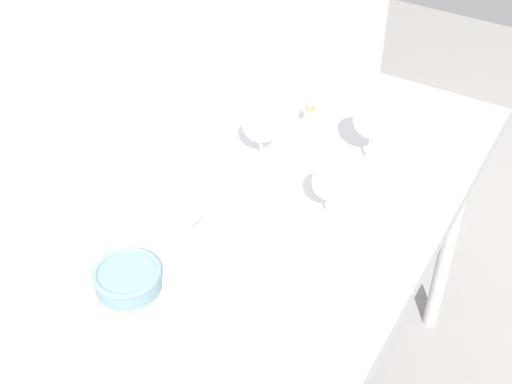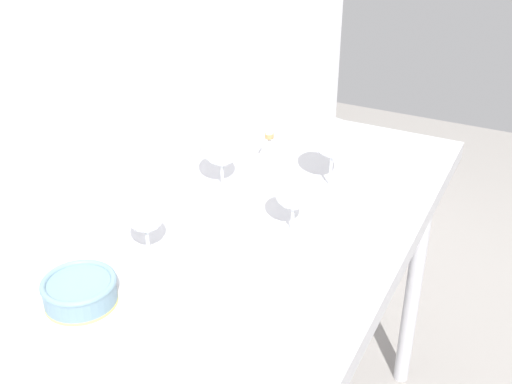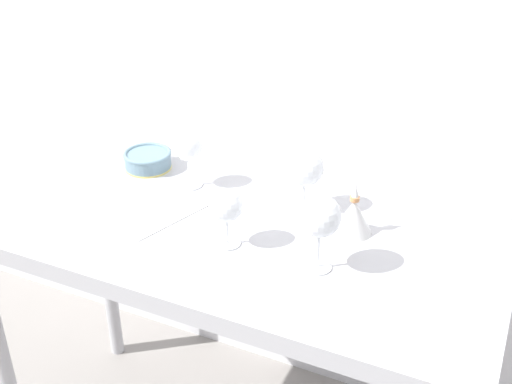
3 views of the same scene
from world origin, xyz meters
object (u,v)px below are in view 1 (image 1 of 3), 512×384
(wine_glass_near_center, at_px, (330,184))
(wine_glass_far_left, at_px, (188,208))
(wine_glass_near_right, at_px, (373,120))
(decanter_funnel, at_px, (309,123))
(wine_glass_far_right, at_px, (261,124))
(tasting_sheet_upper, at_px, (253,272))
(tasting_bowl, at_px, (128,279))

(wine_glass_near_center, bearing_deg, wine_glass_far_left, 136.38)
(wine_glass_near_right, relative_size, decanter_funnel, 1.36)
(wine_glass_far_right, height_order, tasting_sheet_upper, wine_glass_far_right)
(decanter_funnel, bearing_deg, wine_glass_near_center, -145.35)
(wine_glass_near_center, relative_size, decanter_funnel, 1.09)
(tasting_sheet_upper, bearing_deg, wine_glass_far_left, 108.52)
(wine_glass_far_right, bearing_deg, wine_glass_far_left, -177.61)
(wine_glass_near_right, height_order, decanter_funnel, wine_glass_near_right)
(wine_glass_far_right, bearing_deg, tasting_sheet_upper, -152.93)
(tasting_sheet_upper, bearing_deg, wine_glass_near_right, 10.15)
(wine_glass_near_right, height_order, tasting_bowl, wine_glass_near_right)
(wine_glass_far_left, distance_m, tasting_bowl, 0.19)
(wine_glass_near_center, distance_m, wine_glass_near_right, 0.24)
(decanter_funnel, bearing_deg, tasting_sheet_upper, -166.58)
(tasting_bowl, bearing_deg, tasting_sheet_upper, -50.14)
(wine_glass_far_right, bearing_deg, decanter_funnel, -20.08)
(wine_glass_far_left, relative_size, tasting_sheet_upper, 0.62)
(wine_glass_near_center, bearing_deg, tasting_bowl, 146.52)
(wine_glass_near_right, bearing_deg, wine_glass_near_center, 179.76)
(decanter_funnel, bearing_deg, tasting_bowl, 172.76)
(tasting_bowl, xyz_separation_m, decanter_funnel, (0.66, -0.08, 0.02))
(wine_glass_far_right, xyz_separation_m, decanter_funnel, (0.15, -0.06, -0.07))
(wine_glass_near_center, xyz_separation_m, wine_glass_far_right, (0.11, 0.24, 0.01))
(wine_glass_far_left, distance_m, tasting_sheet_upper, 0.20)
(wine_glass_near_center, bearing_deg, wine_glass_far_right, 65.46)
(wine_glass_far_right, relative_size, tasting_sheet_upper, 0.65)
(wine_glass_far_left, relative_size, tasting_bowl, 1.13)
(wine_glass_near_center, relative_size, wine_glass_far_left, 0.93)
(wine_glass_near_center, xyz_separation_m, tasting_bowl, (-0.40, 0.27, -0.08))
(wine_glass_far_left, bearing_deg, tasting_sheet_upper, -89.44)
(wine_glass_near_center, distance_m, wine_glass_far_right, 0.26)
(wine_glass_near_right, height_order, wine_glass_far_left, wine_glass_near_right)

